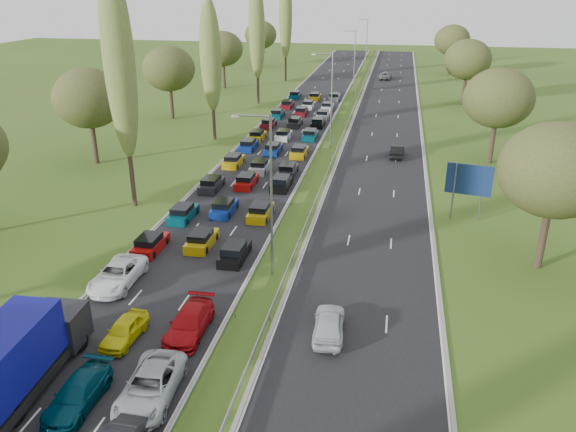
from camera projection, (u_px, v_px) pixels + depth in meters
The scene contains 19 objects.
ground at pixel (332, 143), 74.95m from camera, with size 260.00×260.00×0.00m, color #37541A.
near_carriageway at pixel (286, 136), 78.40m from camera, with size 10.50×215.00×0.04m, color black.
far_carriageway at pixel (384, 141), 76.03m from camera, with size 10.50×215.00×0.04m, color black.
central_reservation at pixel (334, 135), 77.00m from camera, with size 2.36×215.00×0.32m.
lamp_columns at pixel (331, 101), 70.82m from camera, with size 0.18×140.18×12.00m.
poplar_row at pixel (179, 56), 62.26m from camera, with size 2.80×127.80×22.44m.
woodland_left at pixel (72, 104), 60.90m from camera, with size 8.00×166.00×11.10m.
woodland_right at pixel (511, 114), 56.49m from camera, with size 8.00×153.00×11.10m.
traffic_queue_fill at pixel (279, 143), 73.66m from camera, with size 9.13×69.09×0.80m.
near_car_2 at pixel (117, 274), 39.77m from camera, with size 2.61×5.66×1.57m, color white.
near_car_7 at pixel (78, 394), 28.39m from camera, with size 1.96×4.81×1.40m, color #043646.
near_car_8 at pixel (124, 330), 33.60m from camera, with size 1.62×4.02×1.37m, color #D0C90D.
near_car_10 at pixel (150, 386), 28.83m from camera, with size 2.57×5.58×1.55m, color #ABB2B4.
near_car_11 at pixel (189, 323), 34.22m from camera, with size 2.09×5.15×1.49m, color #A40A0F.
far_car_0 at pixel (329, 324), 34.06m from camera, with size 1.85×4.61×1.57m, color silver.
far_car_1 at pixel (397, 151), 68.89m from camera, with size 1.53×4.38×1.44m, color black.
far_car_2 at pixel (385, 76), 124.03m from camera, with size 2.52×5.46×1.52m, color slate.
blue_lorry at pixel (16, 359), 28.76m from camera, with size 2.73×9.81×4.14m.
direction_sign at pixel (469, 182), 49.68m from camera, with size 3.94×0.88×5.20m.
Camera 1 is at (12.60, 7.33, 20.00)m, focal length 35.00 mm.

